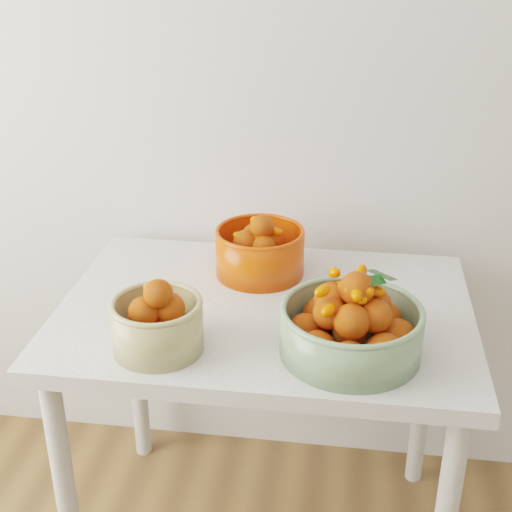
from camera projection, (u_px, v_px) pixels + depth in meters
The scene contains 4 objects.
table at pixel (265, 340), 1.78m from camera, with size 1.00×0.70×0.75m.
bowl_cream at pixel (158, 323), 1.54m from camera, with size 0.27×0.27×0.17m.
bowl_green at pixel (352, 326), 1.52m from camera, with size 0.35×0.35×0.20m.
bowl_orange at pixel (260, 251), 1.87m from camera, with size 0.28×0.28×0.17m.
Camera 1 is at (-0.01, 0.10, 1.61)m, focal length 50.00 mm.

